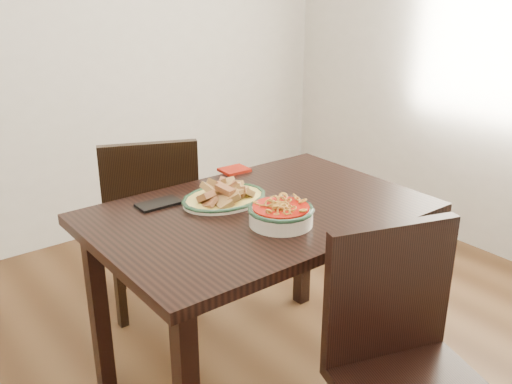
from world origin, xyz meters
TOP-DOWN VIEW (x-y plane):
  - floor at (0.00, 0.00)m, footprint 3.50×3.50m
  - wall_back at (0.00, 1.75)m, footprint 3.50×0.10m
  - dining_table at (-0.03, 0.03)m, footprint 1.21×0.81m
  - chair_far at (-0.12, 0.72)m, footprint 0.55×0.55m
  - chair_near at (-0.02, -0.66)m, footprint 0.53×0.53m
  - fish_plate at (-0.08, 0.17)m, footprint 0.34×0.26m
  - noodle_bowl at (-0.05, -0.12)m, footprint 0.23×0.23m
  - smartphone at (-0.30, 0.29)m, footprint 0.17×0.09m
  - napkin at (0.15, 0.43)m, footprint 0.12×0.10m

SIDE VIEW (x-z plane):
  - floor at x=0.00m, z-range 0.00..0.00m
  - chair_far at x=-0.12m, z-range 0.05..0.94m
  - chair_near at x=-0.02m, z-range 0.05..0.94m
  - dining_table at x=-0.03m, z-range 0.28..1.03m
  - smartphone at x=-0.30m, z-range 0.75..0.76m
  - napkin at x=0.15m, z-range 0.75..0.76m
  - noodle_bowl at x=-0.05m, z-range 0.75..0.84m
  - fish_plate at x=-0.08m, z-range 0.74..0.85m
  - wall_back at x=0.00m, z-range 0.00..2.60m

